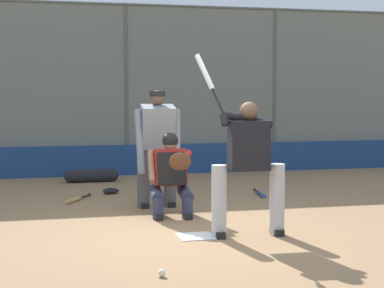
% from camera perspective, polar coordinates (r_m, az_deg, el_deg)
% --- Properties ---
extents(ground_plane, '(160.00, 160.00, 0.00)m').
position_cam_1_polar(ground_plane, '(7.86, 0.36, -8.25)').
color(ground_plane, '#93704C').
extents(home_plate_marker, '(0.43, 0.43, 0.01)m').
position_cam_1_polar(home_plate_marker, '(7.85, 0.36, -8.20)').
color(home_plate_marker, white).
rests_on(home_plate_marker, ground_plane).
extents(backstop_fence, '(20.22, 0.08, 3.64)m').
position_cam_1_polar(backstop_fence, '(13.80, -5.86, 5.22)').
color(backstop_fence, '#515651').
rests_on(backstop_fence, ground_plane).
extents(padding_wall, '(19.73, 0.18, 0.63)m').
position_cam_1_polar(padding_wall, '(13.77, -5.76, -1.43)').
color(padding_wall, navy).
rests_on(padding_wall, ground_plane).
extents(bleachers_beyond, '(14.10, 3.05, 1.80)m').
position_cam_1_polar(bleachers_beyond, '(16.61, -9.67, 0.48)').
color(bleachers_beyond, slate).
rests_on(bleachers_beyond, ground_plane).
extents(batter_at_plate, '(1.03, 0.66, 2.23)m').
position_cam_1_polar(batter_at_plate, '(7.79, 4.97, -1.71)').
color(batter_at_plate, '#B7B7BC').
rests_on(batter_at_plate, ground_plane).
extents(catcher_behind_plate, '(0.63, 0.75, 1.19)m').
position_cam_1_polar(catcher_behind_plate, '(8.99, -1.86, -2.64)').
color(catcher_behind_plate, '#2D334C').
rests_on(catcher_behind_plate, ground_plane).
extents(umpire_home, '(0.73, 0.44, 1.78)m').
position_cam_1_polar(umpire_home, '(9.71, -3.10, -0.07)').
color(umpire_home, '#4C4C51').
rests_on(umpire_home, ground_plane).
extents(spare_bat_near_backstop, '(0.50, 0.79, 0.07)m').
position_cam_1_polar(spare_bat_near_backstop, '(10.49, -10.43, -4.90)').
color(spare_bat_near_backstop, black).
rests_on(spare_bat_near_backstop, ground_plane).
extents(spare_bat_by_padding, '(0.15, 0.80, 0.07)m').
position_cam_1_polar(spare_bat_by_padding, '(10.99, 6.11, -4.43)').
color(spare_bat_by_padding, black).
rests_on(spare_bat_by_padding, ground_plane).
extents(fielding_glove_on_dirt, '(0.28, 0.21, 0.10)m').
position_cam_1_polar(fielding_glove_on_dirt, '(11.22, -7.26, -4.16)').
color(fielding_glove_on_dirt, black).
rests_on(fielding_glove_on_dirt, ground_plane).
extents(baseball_loose, '(0.07, 0.07, 0.07)m').
position_cam_1_polar(baseball_loose, '(6.20, -2.72, -11.39)').
color(baseball_loose, white).
rests_on(baseball_loose, ground_plane).
extents(equipment_bag_dugout_side, '(1.07, 0.25, 0.25)m').
position_cam_1_polar(equipment_bag_dugout_side, '(12.74, -8.92, -2.79)').
color(equipment_bag_dugout_side, black).
rests_on(equipment_bag_dugout_side, ground_plane).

